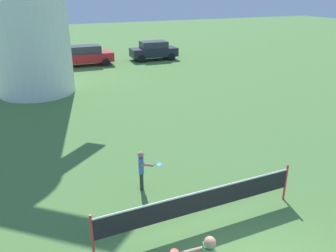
{
  "coord_description": "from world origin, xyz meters",
  "views": [
    {
      "loc": [
        -3.79,
        -3.9,
        5.59
      ],
      "look_at": [
        -0.1,
        4.33,
        1.98
      ],
      "focal_mm": 36.4,
      "sensor_mm": 36.0,
      "label": 1
    }
  ],
  "objects_px": {
    "tennis_net": "(201,201)",
    "parked_car_red": "(85,55)",
    "parked_car_cream": "(1,61)",
    "parked_car_black": "(154,50)",
    "player_far": "(142,168)"
  },
  "relations": [
    {
      "from": "parked_car_red",
      "to": "parked_car_black",
      "type": "height_order",
      "value": "same"
    },
    {
      "from": "parked_car_black",
      "to": "tennis_net",
      "type": "bearing_deg",
      "value": -108.92
    },
    {
      "from": "tennis_net",
      "to": "player_far",
      "type": "relative_size",
      "value": 4.47
    },
    {
      "from": "tennis_net",
      "to": "parked_car_red",
      "type": "height_order",
      "value": "parked_car_red"
    },
    {
      "from": "parked_car_cream",
      "to": "parked_car_red",
      "type": "bearing_deg",
      "value": 0.04
    },
    {
      "from": "tennis_net",
      "to": "parked_car_black",
      "type": "xyz_separation_m",
      "value": [
        7.24,
        21.12,
        0.12
      ]
    },
    {
      "from": "parked_car_cream",
      "to": "parked_car_red",
      "type": "distance_m",
      "value": 6.04
    },
    {
      "from": "parked_car_red",
      "to": "parked_car_black",
      "type": "bearing_deg",
      "value": 0.28
    },
    {
      "from": "parked_car_black",
      "to": "parked_car_cream",
      "type": "bearing_deg",
      "value": -179.84
    },
    {
      "from": "parked_car_cream",
      "to": "parked_car_red",
      "type": "xyz_separation_m",
      "value": [
        6.04,
        0.0,
        0.0
      ]
    },
    {
      "from": "tennis_net",
      "to": "parked_car_cream",
      "type": "bearing_deg",
      "value": 102.48
    },
    {
      "from": "tennis_net",
      "to": "parked_car_cream",
      "type": "height_order",
      "value": "parked_car_cream"
    },
    {
      "from": "player_far",
      "to": "parked_car_cream",
      "type": "bearing_deg",
      "value": 101.67
    },
    {
      "from": "parked_car_black",
      "to": "player_far",
      "type": "bearing_deg",
      "value": -112.91
    },
    {
      "from": "parked_car_cream",
      "to": "parked_car_black",
      "type": "distance_m",
      "value": 11.91
    }
  ]
}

